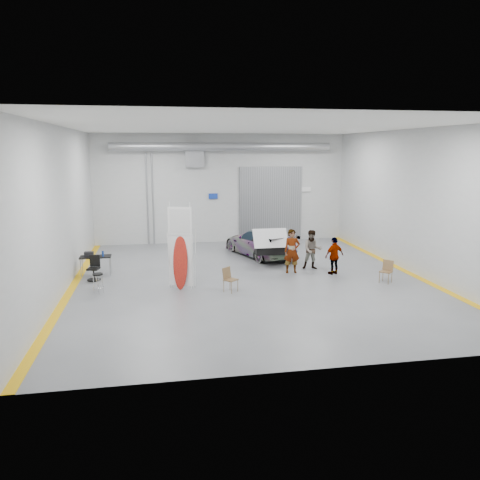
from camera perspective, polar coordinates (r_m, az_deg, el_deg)
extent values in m
plane|color=slate|center=(18.93, 1.16, -4.81)|extent=(16.00, 16.00, 0.00)
cube|color=#B3B6B8|center=(18.32, -20.85, 3.52)|extent=(0.02, 16.00, 6.00)
cube|color=#B3B6B8|center=(20.87, 20.47, 4.38)|extent=(0.02, 16.00, 6.00)
cube|color=#B3B6B8|center=(26.20, -2.23, 6.27)|extent=(14.00, 0.02, 6.00)
cube|color=#B3B6B8|center=(10.71, 9.57, -0.77)|extent=(14.00, 0.02, 6.00)
cube|color=white|center=(18.24, 1.24, 13.65)|extent=(14.00, 16.00, 0.02)
cube|color=gray|center=(26.74, 3.78, 4.41)|extent=(3.60, 0.12, 4.20)
cube|color=gray|center=(25.87, -5.58, 10.16)|extent=(1.00, 0.50, 1.20)
cylinder|color=gray|center=(25.52, -2.08, 11.31)|extent=(11.90, 0.44, 0.44)
cube|color=#1332A0|center=(26.09, -3.29, 5.36)|extent=(0.50, 0.04, 0.30)
cube|color=white|center=(27.20, 7.92, 6.14)|extent=(0.70, 0.04, 0.25)
cylinder|color=gray|center=(25.93, -10.58, 4.93)|extent=(0.08, 0.08, 5.00)
cylinder|color=gray|center=(25.93, -11.24, 4.91)|extent=(0.08, 0.08, 5.00)
cube|color=#E5AA0C|center=(18.88, -19.78, -5.50)|extent=(0.30, 16.00, 0.01)
cube|color=#E5AA0C|center=(21.31, 19.58, -3.64)|extent=(0.30, 16.00, 0.01)
imported|color=white|center=(22.97, 2.40, -0.29)|extent=(3.25, 4.93, 1.33)
imported|color=#8E5D4D|center=(19.83, 6.35, -1.35)|extent=(0.72, 0.51, 1.87)
imported|color=#547E9B|center=(20.58, 8.81, -1.17)|extent=(0.95, 0.80, 1.73)
imported|color=brown|center=(19.90, 11.43, -1.90)|extent=(0.99, 0.64, 1.58)
cube|color=white|center=(17.55, -7.01, -2.47)|extent=(0.90, 0.31, 1.97)
ellipsoid|color=red|center=(17.48, -6.99, -2.71)|extent=(0.60, 0.41, 2.08)
cube|color=white|center=(17.24, -7.12, 2.30)|extent=(0.87, 0.30, 1.04)
cylinder|color=white|center=(17.41, -8.31, -0.76)|extent=(0.03, 0.03, 3.28)
cylinder|color=white|center=(17.45, -5.79, -0.67)|extent=(0.03, 0.03, 3.28)
cube|color=brown|center=(17.19, -1.14, -4.86)|extent=(0.59, 0.59, 0.04)
cube|color=brown|center=(17.31, -1.24, -3.94)|extent=(0.38, 0.35, 0.41)
cube|color=brown|center=(19.20, 17.36, -3.71)|extent=(0.58, 0.58, 0.04)
cube|color=brown|center=(19.31, 17.15, -2.91)|extent=(0.34, 0.37, 0.40)
cylinder|color=black|center=(17.69, -16.97, -4.01)|extent=(0.36, 0.36, 0.05)
torus|color=silver|center=(17.82, -16.88, -5.53)|extent=(0.38, 0.38, 0.02)
cylinder|color=gray|center=(20.23, -18.85, -3.26)|extent=(0.03, 0.03, 0.76)
cylinder|color=gray|center=(20.08, -15.59, -3.18)|extent=(0.03, 0.03, 0.76)
cylinder|color=gray|center=(20.74, -18.64, -2.91)|extent=(0.03, 0.03, 0.76)
cylinder|color=gray|center=(20.59, -15.46, -2.83)|extent=(0.03, 0.03, 0.76)
cube|color=black|center=(20.31, -17.21, -1.95)|extent=(1.27, 0.66, 0.04)
cylinder|color=navy|center=(20.14, -16.37, -1.61)|extent=(0.08, 0.08, 0.23)
cube|color=black|center=(20.37, -17.94, -1.62)|extent=(0.37, 0.23, 0.19)
cylinder|color=black|center=(19.63, -17.37, -4.63)|extent=(0.52, 0.52, 0.04)
cylinder|color=black|center=(19.57, -17.40, -4.00)|extent=(0.06, 0.06, 0.45)
cube|color=black|center=(19.51, -17.44, -3.36)|extent=(0.52, 0.52, 0.07)
cube|color=black|center=(19.65, -17.41, -2.42)|extent=(0.41, 0.15, 0.47)
cube|color=silver|center=(20.89, 3.62, 0.47)|extent=(1.55, 0.94, 0.04)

